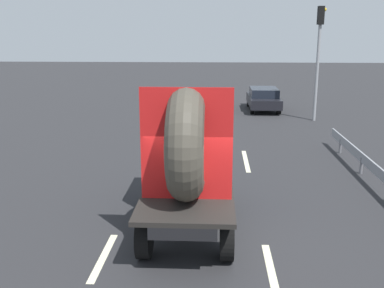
# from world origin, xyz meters

# --- Properties ---
(ground_plane) EXTENTS (120.00, 120.00, 0.00)m
(ground_plane) POSITION_xyz_m (0.00, 0.00, 0.00)
(ground_plane) COLOR #28282B
(flatbed_truck) EXTENTS (2.02, 4.87, 3.51)m
(flatbed_truck) POSITION_xyz_m (-0.36, 1.09, 1.74)
(flatbed_truck) COLOR black
(flatbed_truck) RESTS_ON ground_plane
(distant_sedan) EXTENTS (1.75, 4.08, 1.33)m
(distant_sedan) POSITION_xyz_m (3.08, 17.46, 0.71)
(distant_sedan) COLOR black
(distant_sedan) RESTS_ON ground_plane
(traffic_light) EXTENTS (0.42, 0.36, 5.81)m
(traffic_light) POSITION_xyz_m (5.46, 14.40, 3.79)
(traffic_light) COLOR gray
(traffic_light) RESTS_ON ground_plane
(guardrail) EXTENTS (0.10, 10.34, 0.71)m
(guardrail) POSITION_xyz_m (5.07, 3.90, 0.52)
(guardrail) COLOR gray
(guardrail) RESTS_ON ground_plane
(lane_dash_left_near) EXTENTS (0.16, 2.09, 0.01)m
(lane_dash_left_near) POSITION_xyz_m (-2.08, -0.86, 0.00)
(lane_dash_left_near) COLOR beige
(lane_dash_left_near) RESTS_ON ground_plane
(lane_dash_left_far) EXTENTS (0.16, 2.77, 0.01)m
(lane_dash_left_far) POSITION_xyz_m (-2.08, 6.38, 0.00)
(lane_dash_left_far) COLOR beige
(lane_dash_left_far) RESTS_ON ground_plane
(lane_dash_right_near) EXTENTS (0.16, 2.66, 0.01)m
(lane_dash_right_near) POSITION_xyz_m (1.36, -1.47, 0.00)
(lane_dash_right_near) COLOR beige
(lane_dash_right_near) RESTS_ON ground_plane
(lane_dash_right_far) EXTENTS (0.16, 2.79, 0.01)m
(lane_dash_right_far) POSITION_xyz_m (1.36, 6.51, 0.00)
(lane_dash_right_far) COLOR beige
(lane_dash_right_far) RESTS_ON ground_plane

